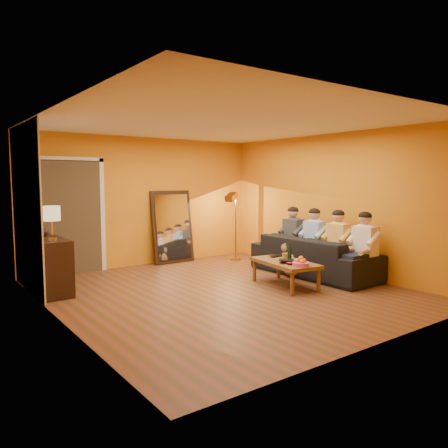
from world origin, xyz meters
TOP-DOWN VIEW (x-y plane):
  - room_shell at (0.00, 0.37)m, footprint 5.00×5.50m
  - white_accent at (-2.48, 1.75)m, footprint 0.02×1.90m
  - doorway_recess at (-1.50, 2.83)m, footprint 1.06×0.30m
  - door_jamb_left at (-2.07, 2.71)m, footprint 0.08×0.06m
  - door_jamb_right at (-0.93, 2.71)m, footprint 0.08×0.06m
  - door_header at (-1.50, 2.71)m, footprint 1.22×0.06m
  - mirror_frame at (0.55, 2.63)m, footprint 0.92×0.27m
  - mirror_glass at (0.55, 2.59)m, footprint 0.78×0.21m
  - sideboard at (-2.24, 1.55)m, footprint 0.44×1.18m
  - table_lamp at (-2.24, 1.25)m, footprint 0.24×0.24m
  - sofa at (2.00, -0.02)m, footprint 2.44×0.95m
  - coffee_table at (0.99, -0.32)m, footprint 0.81×1.30m
  - floor_lamp at (1.78, 2.03)m, footprint 0.37×0.34m
  - dog at (1.63, 0.14)m, footprint 0.43×0.59m
  - person_far_left at (2.13, -1.02)m, footprint 0.70×0.44m
  - person_mid_left at (2.13, -0.47)m, footprint 0.70×0.44m
  - person_mid_right at (2.13, 0.08)m, footprint 0.70×0.44m
  - person_far_right at (2.13, 0.63)m, footprint 0.70×0.44m
  - fruit_bowl at (0.89, -0.77)m, footprint 0.26×0.26m
  - wine_bottle at (1.04, -0.37)m, footprint 0.07×0.07m
  - tumbler at (1.11, -0.20)m, footprint 0.12×0.12m
  - laptop at (1.17, 0.03)m, footprint 0.33×0.24m
  - book_lower at (0.81, -0.52)m, footprint 0.23×0.27m
  - book_mid at (0.82, -0.51)m, footprint 0.25×0.28m
  - book_upper at (0.81, -0.53)m, footprint 0.28×0.28m
  - vase at (-2.24, 1.80)m, footprint 0.17×0.17m
  - flowers at (-2.24, 1.80)m, footprint 0.17×0.17m

SIDE VIEW (x-z plane):
  - coffee_table at x=0.99m, z-range 0.00..0.42m
  - dog at x=1.63m, z-range 0.00..0.65m
  - sofa at x=2.00m, z-range 0.00..0.71m
  - sideboard at x=-2.24m, z-range 0.00..0.85m
  - book_lower at x=0.81m, z-range 0.42..0.44m
  - laptop at x=1.17m, z-range 0.42..0.44m
  - book_mid at x=0.82m, z-range 0.44..0.46m
  - book_upper at x=0.81m, z-range 0.46..0.48m
  - tumbler at x=1.11m, z-range 0.42..0.52m
  - fruit_bowl at x=0.89m, z-range 0.42..0.58m
  - wine_bottle at x=1.04m, z-range 0.42..0.73m
  - person_far_left at x=2.13m, z-range 0.00..1.22m
  - person_mid_left at x=2.13m, z-range 0.00..1.22m
  - person_mid_right at x=2.13m, z-range 0.00..1.22m
  - person_far_right at x=2.13m, z-range 0.00..1.22m
  - floor_lamp at x=1.78m, z-range 0.00..1.44m
  - mirror_frame at x=0.55m, z-range 0.00..1.52m
  - mirror_glass at x=0.55m, z-range 0.09..1.43m
  - vase at x=-2.24m, z-range 0.85..1.03m
  - doorway_recess at x=-1.50m, z-range 0.00..2.10m
  - door_jamb_left at x=-2.07m, z-range -0.05..2.15m
  - door_jamb_right at x=-0.93m, z-range -0.05..2.15m
  - table_lamp at x=-2.24m, z-range 0.85..1.36m
  - flowers at x=-2.24m, z-range 0.97..1.39m
  - room_shell at x=0.00m, z-range 0.00..2.60m
  - white_accent at x=-2.48m, z-range 0.01..2.59m
  - door_header at x=-1.50m, z-range 2.08..2.16m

